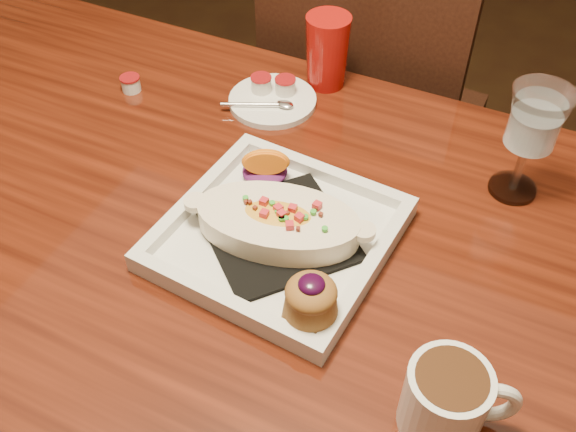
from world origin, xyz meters
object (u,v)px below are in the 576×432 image
at_px(plate, 281,234).
at_px(saucer, 271,97).
at_px(table, 221,287).
at_px(coffee_mug, 448,399).
at_px(red_tumbler, 327,52).
at_px(chair_far, 368,123).
at_px(goblet, 534,125).

xyz_separation_m(plate, saucer, (-0.16, 0.28, -0.02)).
bearing_deg(table, coffee_mug, -18.74).
bearing_deg(red_tumbler, saucer, -123.14).
bearing_deg(plate, coffee_mug, -25.07).
distance_m(table, coffee_mug, 0.39).
bearing_deg(chair_far, saucer, 77.21).
relative_size(plate, goblet, 1.76).
xyz_separation_m(saucer, red_tumbler, (0.06, 0.09, 0.05)).
relative_size(table, red_tumbler, 12.09).
bearing_deg(coffee_mug, table, 138.47).
xyz_separation_m(plate, red_tumbler, (-0.10, 0.37, 0.04)).
height_order(goblet, red_tumbler, goblet).
xyz_separation_m(table, red_tumbler, (-0.01, 0.40, 0.16)).
bearing_deg(saucer, table, -76.80).
bearing_deg(red_tumbler, chair_far, 86.58).
bearing_deg(saucer, plate, -60.90).
distance_m(plate, saucer, 0.32).
distance_m(chair_far, goblet, 0.61).
bearing_deg(red_tumbler, plate, -75.29).
height_order(table, chair_far, chair_far).
bearing_deg(plate, saucer, 123.31).
xyz_separation_m(plate, coffee_mug, (0.26, -0.14, 0.02)).
bearing_deg(saucer, red_tumbler, 56.86).
distance_m(goblet, saucer, 0.42).
relative_size(table, plate, 5.03).
distance_m(table, plate, 0.15).
relative_size(coffee_mug, saucer, 0.80).
bearing_deg(goblet, red_tumbler, 159.68).
bearing_deg(goblet, coffee_mug, -88.72).
relative_size(chair_far, coffee_mug, 7.97).
xyz_separation_m(goblet, saucer, (-0.41, 0.04, -0.11)).
bearing_deg(goblet, saucer, 174.64).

